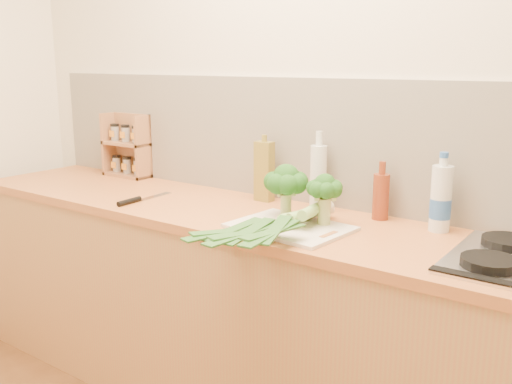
# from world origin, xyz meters

# --- Properties ---
(room_shell) EXTENTS (3.50, 3.50, 3.50)m
(room_shell) POSITION_xyz_m (0.00, 1.49, 1.17)
(room_shell) COLOR beige
(room_shell) RESTS_ON ground
(counter) EXTENTS (3.20, 0.62, 0.90)m
(counter) POSITION_xyz_m (0.00, 1.20, 0.45)
(counter) COLOR #A57C44
(counter) RESTS_ON ground
(chopping_board) EXTENTS (0.45, 0.35, 0.01)m
(chopping_board) POSITION_xyz_m (0.16, 1.10, 0.91)
(chopping_board) COLOR beige
(chopping_board) RESTS_ON counter
(broccoli_left) EXTENTS (0.17, 0.18, 0.21)m
(broccoli_left) POSITION_xyz_m (0.07, 1.20, 1.05)
(broccoli_left) COLOR #9FAA63
(broccoli_left) RESTS_ON chopping_board
(broccoli_right) EXTENTS (0.14, 0.14, 0.19)m
(broccoli_right) POSITION_xyz_m (0.25, 1.19, 1.05)
(broccoli_right) COLOR #9FAA63
(broccoli_right) RESTS_ON chopping_board
(leek_front) EXTENTS (0.24, 0.67, 0.04)m
(leek_front) POSITION_xyz_m (0.13, 1.08, 0.94)
(leek_front) COLOR white
(leek_front) RESTS_ON chopping_board
(leek_mid) EXTENTS (0.13, 0.67, 0.04)m
(leek_mid) POSITION_xyz_m (0.18, 1.05, 0.95)
(leek_mid) COLOR white
(leek_mid) RESTS_ON chopping_board
(leek_back) EXTENTS (0.13, 0.64, 0.04)m
(leek_back) POSITION_xyz_m (0.23, 1.04, 0.97)
(leek_back) COLOR white
(leek_back) RESTS_ON chopping_board
(chefs_knife) EXTENTS (0.04, 0.32, 0.02)m
(chefs_knife) POSITION_xyz_m (-0.62, 1.05, 0.91)
(chefs_knife) COLOR silver
(chefs_knife) RESTS_ON counter
(spice_rack) EXTENTS (0.28, 0.11, 0.34)m
(spice_rack) POSITION_xyz_m (-1.09, 1.44, 1.05)
(spice_rack) COLOR #A67047
(spice_rack) RESTS_ON counter
(oil_tin) EXTENTS (0.08, 0.05, 0.30)m
(oil_tin) POSITION_xyz_m (-0.17, 1.40, 1.04)
(oil_tin) COLOR olive
(oil_tin) RESTS_ON counter
(glass_bottle) EXTENTS (0.07, 0.07, 0.33)m
(glass_bottle) POSITION_xyz_m (0.09, 1.42, 1.04)
(glass_bottle) COLOR silver
(glass_bottle) RESTS_ON counter
(amber_bottle) EXTENTS (0.06, 0.06, 0.23)m
(amber_bottle) POSITION_xyz_m (0.37, 1.42, 1.00)
(amber_bottle) COLOR maroon
(amber_bottle) RESTS_ON counter
(water_bottle) EXTENTS (0.08, 0.08, 0.27)m
(water_bottle) POSITION_xyz_m (0.61, 1.40, 1.01)
(water_bottle) COLOR silver
(water_bottle) RESTS_ON counter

